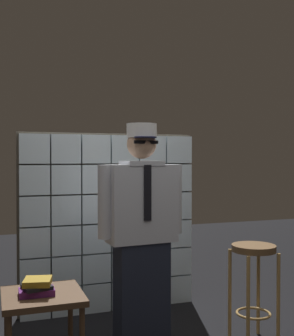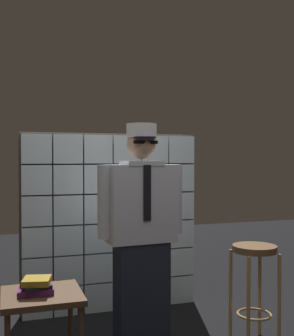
# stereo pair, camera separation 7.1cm
# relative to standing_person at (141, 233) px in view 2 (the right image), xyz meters

# --- Properties ---
(glass_block_wall) EXTENTS (1.69, 0.10, 1.69)m
(glass_block_wall) POSITION_rel_standing_person_xyz_m (0.00, 0.93, -0.06)
(glass_block_wall) COLOR silver
(glass_block_wall) RESTS_ON ground
(standing_person) EXTENTS (0.68, 0.30, 1.69)m
(standing_person) POSITION_rel_standing_person_xyz_m (0.00, 0.00, 0.00)
(standing_person) COLOR #1E2333
(standing_person) RESTS_ON ground
(bar_stool) EXTENTS (0.34, 0.34, 0.76)m
(bar_stool) POSITION_rel_standing_person_xyz_m (0.87, -0.16, -0.31)
(bar_stool) COLOR brown
(bar_stool) RESTS_ON ground
(side_table) EXTENTS (0.52, 0.52, 0.54)m
(side_table) POSITION_rel_standing_person_xyz_m (-0.74, -0.13, -0.41)
(side_table) COLOR #513823
(side_table) RESTS_ON ground
(book_stack) EXTENTS (0.23, 0.21, 0.11)m
(book_stack) POSITION_rel_standing_person_xyz_m (-0.77, -0.16, -0.29)
(book_stack) COLOR #591E66
(book_stack) RESTS_ON side_table
(coffee_mug) EXTENTS (0.13, 0.08, 0.09)m
(coffee_mug) POSITION_rel_standing_person_xyz_m (-0.81, -0.14, -0.29)
(coffee_mug) COLOR navy
(coffee_mug) RESTS_ON side_table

